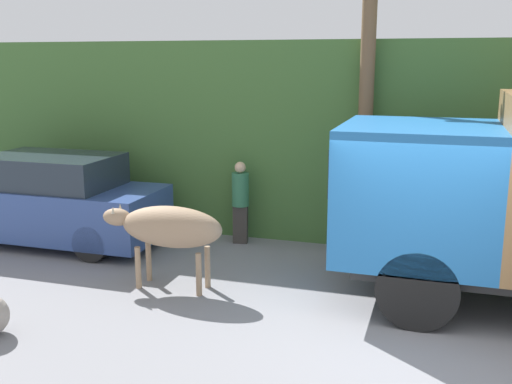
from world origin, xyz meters
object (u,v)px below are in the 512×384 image
parked_suv (50,201)px  utility_pole (366,97)px  pedestrian_on_hill (240,199)px  brown_cow (169,227)px

parked_suv → utility_pole: size_ratio=0.80×
pedestrian_on_hill → brown_cow: bearing=74.5°
pedestrian_on_hill → utility_pole: bearing=174.9°
brown_cow → pedestrian_on_hill: size_ratio=1.25×
parked_suv → utility_pole: utility_pole is taller
brown_cow → parked_suv: (-3.22, 1.45, -0.14)m
utility_pole → parked_suv: bearing=-167.8°
pedestrian_on_hill → utility_pole: (2.31, 0.16, 1.99)m
brown_cow → parked_suv: parked_suv is taller
parked_suv → pedestrian_on_hill: parked_suv is taller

